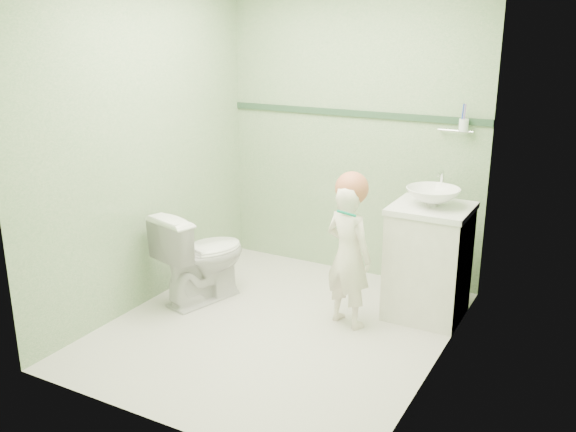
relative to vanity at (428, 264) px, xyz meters
The scene contains 12 objects.
ground 1.16m from the vanity, 140.19° to the right, with size 2.50×2.50×0.00m, color beige.
room_shell 1.35m from the vanity, 140.19° to the right, with size 2.50×2.54×2.40m.
trim_stripe 1.38m from the vanity, 147.36° to the left, with size 2.20×0.02×0.05m, color #2B4833.
vanity is the anchor object (origin of this frame).
counter 0.41m from the vanity, ahead, with size 0.54×0.52×0.04m, color white.
basin 0.49m from the vanity, ahead, with size 0.37×0.37×0.13m, color white.
faucet 0.60m from the vanity, 90.00° to the left, with size 0.03×0.13×0.18m.
cup_holder 1.05m from the vanity, 83.80° to the left, with size 0.26×0.07×0.21m.
toilet 1.67m from the vanity, 160.73° to the right, with size 0.40×0.70×0.72m, color white.
toddler 0.61m from the vanity, 138.26° to the right, with size 0.37×0.24×1.02m, color silver.
hair_cap 0.83m from the vanity, 140.09° to the right, with size 0.23×0.23×0.23m, color #BD6746.
teal_toothbrush 0.82m from the vanity, 127.38° to the right, with size 0.11×0.14×0.08m.
Camera 1 is at (1.96, -3.45, 2.04)m, focal length 39.16 mm.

